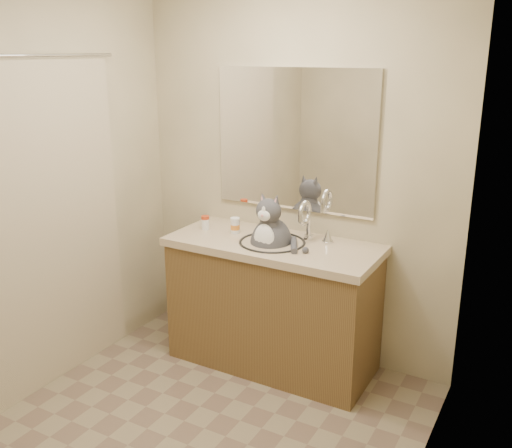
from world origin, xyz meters
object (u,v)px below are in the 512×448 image
at_px(pill_bottle_orange, 235,226).
at_px(grey_canister, 236,226).
at_px(pill_bottle_redcap, 205,223).
at_px(cat, 271,241).

relative_size(pill_bottle_orange, grey_canister, 1.29).
bearing_deg(pill_bottle_redcap, pill_bottle_orange, 7.57).
distance_m(cat, pill_bottle_orange, 0.30).
height_order(cat, grey_canister, cat).
bearing_deg(cat, pill_bottle_orange, 168.07).
bearing_deg(pill_bottle_redcap, grey_canister, 15.38).
bearing_deg(pill_bottle_orange, grey_canister, 107.22).
xyz_separation_m(cat, pill_bottle_redcap, (-0.51, 0.03, 0.04)).
bearing_deg(pill_bottle_orange, cat, -10.64).
height_order(pill_bottle_redcap, pill_bottle_orange, pill_bottle_orange).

